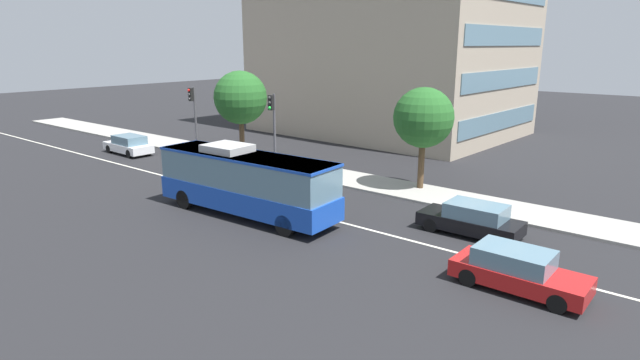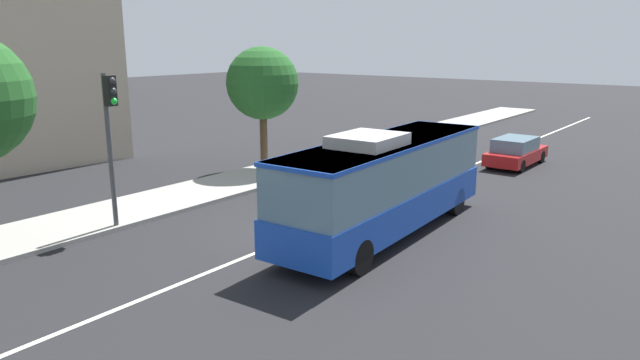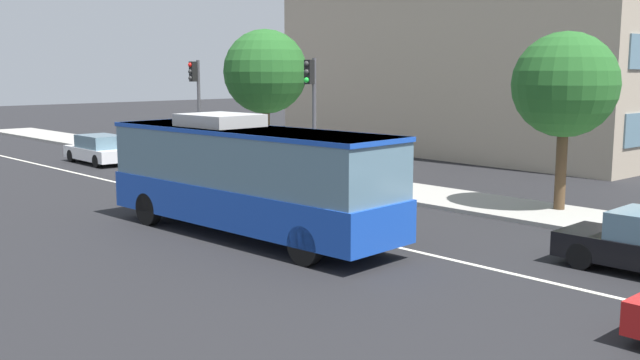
# 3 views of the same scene
# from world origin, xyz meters

# --- Properties ---
(ground_plane) EXTENTS (160.00, 160.00, 0.00)m
(ground_plane) POSITION_xyz_m (0.00, 0.00, 0.00)
(ground_plane) COLOR black
(sidewalk_kerb) EXTENTS (80.00, 3.35, 0.14)m
(sidewalk_kerb) POSITION_xyz_m (0.00, 6.75, 0.07)
(sidewalk_kerb) COLOR #9E9B93
(sidewalk_kerb) RESTS_ON ground_plane
(lane_centre_line) EXTENTS (76.00, 0.16, 0.01)m
(lane_centre_line) POSITION_xyz_m (0.00, 0.00, 0.01)
(lane_centre_line) COLOR silver
(lane_centre_line) RESTS_ON ground_plane
(transit_bus) EXTENTS (10.11, 3.00, 3.46)m
(transit_bus) POSITION_xyz_m (1.75, -2.08, 1.81)
(transit_bus) COLOR #1947B7
(transit_bus) RESTS_ON ground_plane
(sedan_white) EXTENTS (4.55, 1.92, 1.46)m
(sedan_white) POSITION_xyz_m (-16.32, 2.44, 0.72)
(sedan_white) COLOR white
(sedan_white) RESTS_ON ground_plane
(traffic_light_near_corner) EXTENTS (0.33, 0.62, 5.20)m
(traffic_light_near_corner) POSITION_xyz_m (-3.36, 5.18, 3.56)
(traffic_light_near_corner) COLOR #47474C
(traffic_light_near_corner) RESTS_ON ground_plane
(traffic_light_mid_block) EXTENTS (0.33, 0.62, 5.20)m
(traffic_light_mid_block) POSITION_xyz_m (-11.88, 5.40, 3.56)
(traffic_light_mid_block) COLOR #47474C
(traffic_light_mid_block) RESTS_ON ground_plane
(street_tree_kerbside_left) EXTENTS (3.74, 3.74, 6.53)m
(street_tree_kerbside_left) POSITION_xyz_m (-7.28, 6.01, 4.63)
(street_tree_kerbside_left) COLOR #4C3823
(street_tree_kerbside_left) RESTS_ON ground_plane
(street_tree_kerbside_centre) EXTENTS (3.44, 3.44, 5.98)m
(street_tree_kerbside_centre) POSITION_xyz_m (6.25, 7.52, 4.24)
(street_tree_kerbside_centre) COLOR #4C3823
(street_tree_kerbside_centre) RESTS_ON ground_plane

